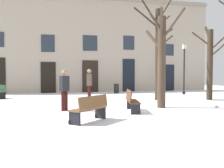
% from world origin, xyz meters
% --- Properties ---
extents(ground_plane, '(34.76, 34.76, 0.00)m').
position_xyz_m(ground_plane, '(0.00, 0.00, 0.00)').
color(ground_plane, white).
extents(building_facade, '(21.72, 0.60, 8.06)m').
position_xyz_m(building_facade, '(-0.01, 9.95, 4.06)').
color(building_facade, tan).
rests_on(building_facade, ground).
extents(tree_center, '(1.20, 2.49, 4.36)m').
position_xyz_m(tree_center, '(1.71, -0.62, 2.29)').
color(tree_center, '#423326').
rests_on(tree_center, ground).
extents(tree_foreground, '(1.67, 2.01, 4.49)m').
position_xyz_m(tree_foreground, '(6.10, 2.05, 2.27)').
color(tree_foreground, '#382B1E').
rests_on(tree_foreground, ground).
extents(tree_left_of_center, '(2.66, 2.15, 5.88)m').
position_xyz_m(tree_left_of_center, '(2.95, 2.61, 2.98)').
color(tree_left_of_center, '#382B1E').
rests_on(tree_left_of_center, ground).
extents(streetlamp, '(0.30, 0.30, 3.82)m').
position_xyz_m(streetlamp, '(6.52, 5.85, 2.34)').
color(streetlamp, black).
rests_on(streetlamp, ground).
extents(litter_bin, '(0.43, 0.43, 0.74)m').
position_xyz_m(litter_bin, '(1.91, 8.17, 0.37)').
color(litter_bin, black).
rests_on(litter_bin, ground).
extents(bench_facing_shops, '(1.45, 1.41, 0.88)m').
position_xyz_m(bench_facing_shops, '(-2.05, -3.24, 0.44)').
color(bench_facing_shops, brown).
rests_on(bench_facing_shops, ground).
extents(bench_far_corner, '(0.76, 1.76, 0.91)m').
position_xyz_m(bench_far_corner, '(0.01, -1.42, 0.46)').
color(bench_far_corner, '#51331E').
rests_on(bench_far_corner, ground).
extents(person_strolling, '(0.35, 0.44, 1.84)m').
position_xyz_m(person_strolling, '(-1.09, 2.96, 1.04)').
color(person_strolling, '#350F0F').
rests_on(person_strolling, ground).
extents(person_crossing_plaza, '(0.44, 0.40, 1.76)m').
position_xyz_m(person_crossing_plaza, '(-2.71, -0.54, 0.98)').
color(person_crossing_plaza, '#350F0F').
rests_on(person_crossing_plaza, ground).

